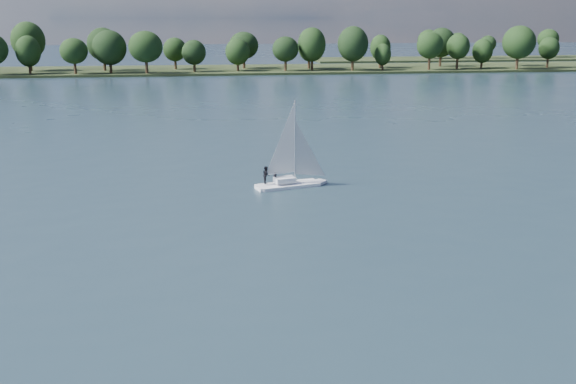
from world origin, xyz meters
name	(u,v)px	position (x,y,z in m)	size (l,w,h in m)	color
ground	(193,121)	(0.00, 100.00, 0.00)	(700.00, 700.00, 0.00)	#233342
far_shore	(195,71)	(0.00, 212.00, 0.00)	(660.00, 40.00, 1.50)	black
far_shore_back	(555,59)	(160.00, 260.00, 0.00)	(220.00, 30.00, 1.40)	black
sailboat	(288,162)	(10.43, 52.22, 2.73)	(7.73, 3.96, 9.80)	white
treeline	(179,48)	(-4.96, 208.81, 8.12)	(562.20, 74.35, 18.34)	black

